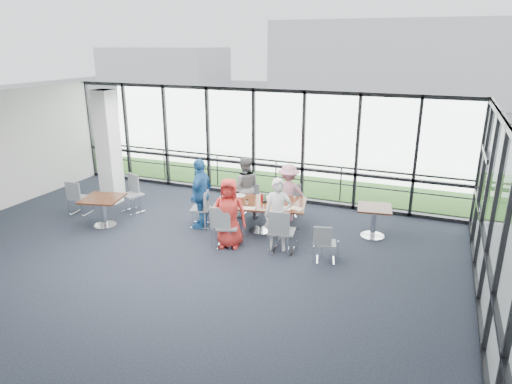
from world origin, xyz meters
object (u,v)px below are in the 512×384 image
at_px(chair_spare_lb, 132,195).
at_px(side_table_left, 103,202).
at_px(chair_main_end, 201,209).
at_px(chair_spare_r, 326,243).
at_px(diner_far_right, 288,193).
at_px(structural_column, 108,148).
at_px(chair_main_nr, 284,231).
at_px(diner_far_left, 245,187).
at_px(chair_main_nl, 227,227).
at_px(chair_main_fr, 289,201).
at_px(chair_spare_la, 80,198).
at_px(side_table_right, 374,212).
at_px(diner_end, 201,194).
at_px(main_table, 261,206).
at_px(diner_near_right, 278,215).
at_px(chair_main_fl, 250,201).
at_px(diner_near_left, 229,213).

bearing_deg(chair_spare_lb, side_table_left, 106.58).
distance_m(chair_main_end, chair_spare_r, 3.45).
bearing_deg(diner_far_right, chair_main_end, 14.56).
bearing_deg(structural_column, chair_main_nr, -13.12).
distance_m(diner_far_left, chair_main_nl, 1.90).
distance_m(chair_main_fr, chair_spare_la, 5.59).
bearing_deg(side_table_right, chair_spare_r, -113.40).
distance_m(chair_main_end, chair_spare_la, 3.44).
bearing_deg(diner_end, side_table_left, -73.78).
bearing_deg(diner_far_right, diner_far_left, -6.71).
distance_m(main_table, diner_far_left, 1.06).
bearing_deg(side_table_left, diner_end, 21.01).
bearing_deg(side_table_right, diner_near_right, -140.68).
relative_size(chair_main_fr, chair_spare_la, 0.90).
bearing_deg(diner_far_left, chair_spare_la, -5.00).
distance_m(side_table_left, diner_end, 2.48).
distance_m(main_table, diner_far_right, 1.05).
bearing_deg(chair_main_end, chair_main_fl, 129.30).
relative_size(structural_column, side_table_left, 2.89).
distance_m(structural_column, chair_main_fr, 5.30).
distance_m(diner_near_right, diner_end, 2.26).
relative_size(main_table, chair_main_nl, 2.45).
relative_size(structural_column, diner_near_right, 1.94).
xyz_separation_m(diner_near_right, chair_main_fr, (-0.43, 2.07, -0.41)).
bearing_deg(chair_main_nr, diner_far_left, 125.68).
bearing_deg(chair_main_nr, chair_main_end, 155.88).
xyz_separation_m(chair_main_end, chair_spare_lb, (-2.21, 0.18, 0.03)).
xyz_separation_m(side_table_right, chair_spare_r, (-0.73, -1.68, -0.21)).
relative_size(diner_near_right, diner_far_right, 1.11).
height_order(diner_near_left, chair_main_nr, diner_near_left).
relative_size(diner_far_left, chair_spare_r, 2.03).
relative_size(side_table_left, chair_main_fl, 1.36).
relative_size(chair_main_nr, chair_main_fl, 1.20).
bearing_deg(side_table_left, chair_main_nr, 3.49).
xyz_separation_m(diner_near_left, diner_far_left, (-0.41, 1.81, 0.02)).
height_order(chair_main_fl, chair_spare_lb, chair_spare_lb).
bearing_deg(diner_far_right, diner_end, 15.71).
bearing_deg(chair_spare_lb, diner_end, -166.15).
relative_size(structural_column, chair_main_nr, 3.28).
relative_size(diner_far_left, chair_main_nr, 1.69).
xyz_separation_m(side_table_right, chair_main_end, (-4.11, -0.97, -0.15)).
bearing_deg(chair_main_nl, side_table_right, 11.53).
height_order(diner_near_right, chair_main_nr, diner_near_right).
height_order(chair_main_fl, chair_main_end, chair_main_end).
distance_m(diner_far_left, chair_main_nr, 2.34).
xyz_separation_m(side_table_left, chair_spare_lb, (0.05, 1.09, -0.15)).
bearing_deg(diner_end, diner_far_left, 140.18).
xyz_separation_m(side_table_right, chair_main_nl, (-2.96, -1.80, -0.14)).
bearing_deg(side_table_right, chair_main_fl, 176.90).
bearing_deg(chair_main_fr, chair_spare_la, -5.60).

